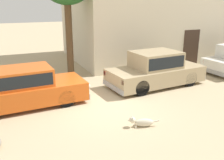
% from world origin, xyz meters
% --- Properties ---
extents(ground_plane, '(80.00, 80.00, 0.00)m').
position_xyz_m(ground_plane, '(0.00, 0.00, 0.00)').
color(ground_plane, tan).
extents(parked_sedan_nearest, '(4.52, 1.96, 1.43)m').
position_xyz_m(parked_sedan_nearest, '(-2.56, 1.20, 0.71)').
color(parked_sedan_nearest, '#D15619').
rests_on(parked_sedan_nearest, ground_plane).
extents(parked_sedan_second, '(4.64, 2.16, 1.56)m').
position_xyz_m(parked_sedan_second, '(3.07, 1.33, 0.76)').
color(parked_sedan_second, tan).
rests_on(parked_sedan_second, ground_plane).
extents(stray_dog_spotted, '(0.96, 0.39, 0.36)m').
position_xyz_m(stray_dog_spotted, '(0.52, -1.92, 0.15)').
color(stray_dog_spotted, beige).
rests_on(stray_dog_spotted, ground_plane).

